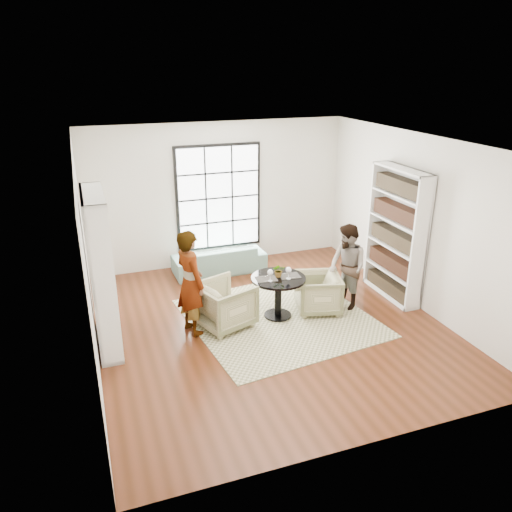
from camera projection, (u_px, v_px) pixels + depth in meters
name	position (u px, v px, depth m)	size (l,w,h in m)	color
ground	(269.00, 324.00, 8.35)	(6.00, 6.00, 0.00)	#552614
room_shell	(258.00, 243.00, 8.37)	(6.00, 6.01, 6.00)	silver
rug	(279.00, 318.00, 8.54)	(2.88, 2.88, 0.01)	#C1BA91
pedestal_table	(278.00, 288.00, 8.41)	(0.92, 0.92, 0.73)	black
sofa	(219.00, 259.00, 10.35)	(1.89, 0.74, 0.55)	slate
armchair_left	(225.00, 305.00, 8.17)	(0.82, 0.85, 0.77)	tan
armchair_right	(318.00, 293.00, 8.68)	(0.73, 0.75, 0.69)	#C5B98D
person_left	(190.00, 283.00, 7.83)	(0.63, 0.41, 1.73)	gray
person_right	(347.00, 267.00, 8.70)	(0.74, 0.57, 1.51)	gray
placemat_left	(266.00, 279.00, 8.27)	(0.34, 0.26, 0.01)	black
placemat_right	(289.00, 276.00, 8.39)	(0.34, 0.26, 0.01)	black
cutlery_left	(266.00, 279.00, 8.27)	(0.14, 0.22, 0.01)	silver
cutlery_right	(290.00, 275.00, 8.39)	(0.14, 0.22, 0.01)	silver
wine_glass_left	(270.00, 273.00, 8.14)	(0.10, 0.10, 0.21)	silver
wine_glass_right	(289.00, 270.00, 8.23)	(0.10, 0.10, 0.21)	silver
flower_centerpiece	(279.00, 270.00, 8.34)	(0.21, 0.18, 0.23)	gray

